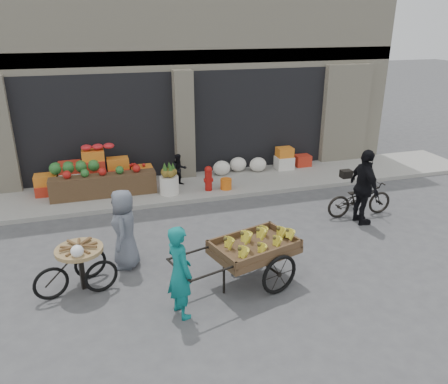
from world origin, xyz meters
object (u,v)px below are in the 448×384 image
object	(u,v)px
banana_cart	(252,246)
tricycle_cart	(80,262)
pineapple_bin	(169,185)
seated_person	(179,170)
bicycle	(360,199)
cyclist	(364,187)
vendor_woman	(180,272)
orange_bucket	(226,184)
vendor_grey	(125,229)
fire_hydrant	(208,177)

from	to	relation	value
banana_cart	tricycle_cart	bearing A→B (deg)	150.50
pineapple_bin	seated_person	xyz separation A→B (m)	(0.40, 0.60, 0.21)
bicycle	cyclist	world-z (taller)	cyclist
banana_cart	vendor_woman	size ratio (longest dim) A/B	1.68
orange_bucket	bicycle	xyz separation A→B (m)	(2.74, -2.43, 0.18)
pineapple_bin	vendor_woman	xyz separation A→B (m)	(-0.74, -5.15, 0.44)
vendor_grey	tricycle_cart	bearing A→B (deg)	-42.55
fire_hydrant	cyclist	world-z (taller)	cyclist
tricycle_cart	cyclist	xyz separation A→B (m)	(6.44, 0.98, 0.35)
vendor_grey	bicycle	bearing A→B (deg)	109.64
pineapple_bin	cyclist	world-z (taller)	cyclist
orange_bucket	seated_person	world-z (taller)	seated_person
pineapple_bin	bicycle	world-z (taller)	bicycle
vendor_grey	bicycle	xyz separation A→B (m)	(5.79, 0.77, -0.35)
orange_bucket	cyclist	distance (m)	3.86
banana_cart	cyclist	bearing A→B (deg)	9.94
orange_bucket	tricycle_cart	size ratio (longest dim) A/B	0.22
pineapple_bin	banana_cart	distance (m)	4.69
orange_bucket	vendor_woman	bearing A→B (deg)	-114.81
seated_person	tricycle_cart	xyz separation A→B (m)	(-2.70, -4.51, -0.02)
fire_hydrant	seated_person	distance (m)	0.96
pineapple_bin	orange_bucket	size ratio (longest dim) A/B	1.62
tricycle_cart	vendor_grey	distance (m)	1.07
fire_hydrant	bicycle	distance (m)	4.08
seated_person	cyclist	xyz separation A→B (m)	(3.74, -3.53, 0.33)
banana_cart	bicycle	bearing A→B (deg)	13.65
seated_person	cyclist	size ratio (longest dim) A/B	0.51
seated_person	fire_hydrant	bearing A→B (deg)	-52.88
vendor_grey	bicycle	distance (m)	5.85
fire_hydrant	tricycle_cart	world-z (taller)	tricycle_cart
seated_person	vendor_woman	distance (m)	5.87
banana_cart	bicycle	world-z (taller)	banana_cart
pineapple_bin	seated_person	bearing A→B (deg)	56.31
pineapple_bin	vendor_grey	bearing A→B (deg)	-113.73
fire_hydrant	vendor_grey	xyz separation A→B (m)	(-2.55, -3.25, 0.30)
tricycle_cart	cyclist	distance (m)	6.52
orange_bucket	banana_cart	xyz separation A→B (m)	(-0.90, -4.52, 0.51)
vendor_grey	banana_cart	bearing A→B (deg)	70.66
pineapple_bin	seated_person	world-z (taller)	seated_person
cyclist	tricycle_cart	bearing A→B (deg)	100.82
fire_hydrant	cyclist	bearing A→B (deg)	-43.52
pineapple_bin	orange_bucket	world-z (taller)	pineapple_bin
pineapple_bin	cyclist	bearing A→B (deg)	-35.34
vendor_woman	vendor_grey	distance (m)	1.98
tricycle_cart	bicycle	xyz separation A→B (m)	(6.64, 1.38, -0.11)
cyclist	banana_cart	bearing A→B (deg)	118.35
vendor_grey	cyclist	size ratio (longest dim) A/B	0.88
bicycle	vendor_woman	bearing A→B (deg)	119.52
tricycle_cart	vendor_grey	size ratio (longest dim) A/B	0.90
tricycle_cart	cyclist	world-z (taller)	cyclist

